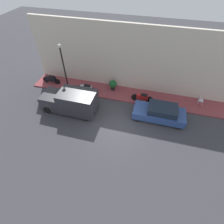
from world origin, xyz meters
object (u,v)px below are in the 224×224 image
delivery_van (70,101)px  scooter_silver (86,88)px  motorcycle_black (51,79)px  parked_car (160,113)px  motorcycle_red (142,97)px  streetlamp (63,63)px  potted_plant (113,84)px  cafe_chair (200,100)px

delivery_van → scooter_silver: bearing=-7.6°
motorcycle_black → scooter_silver: (-0.42, -3.98, -0.04)m
parked_car → motorcycle_red: (1.66, 1.66, -0.07)m
delivery_van → scooter_silver: 2.75m
parked_car → scooter_silver: size_ratio=2.03×
parked_car → scooter_silver: (1.72, 7.13, -0.10)m
streetlamp → potted_plant: bearing=-74.9°
streetlamp → cafe_chair: 12.61m
cafe_chair → scooter_silver: bearing=95.0°
motorcycle_red → streetlamp: streetlamp is taller
potted_plant → motorcycle_black: bearing=95.1°
streetlamp → potted_plant: 4.98m
scooter_silver → streetlamp: size_ratio=0.45×
parked_car → motorcycle_red: 2.35m
potted_plant → cafe_chair: size_ratio=1.18×
motorcycle_black → potted_plant: (0.57, -6.40, 0.14)m
motorcycle_red → cafe_chair: size_ratio=2.25×
parked_car → motorcycle_black: bearing=79.1°
potted_plant → parked_car: bearing=-119.8°
delivery_van → streetlamp: size_ratio=1.01×
scooter_silver → potted_plant: potted_plant is taller
delivery_van → motorcycle_red: delivery_van is taller
scooter_silver → potted_plant: size_ratio=2.00×
cafe_chair → delivery_van: bearing=108.4°
motorcycle_red → streetlamp: bearing=90.9°
streetlamp → scooter_silver: bearing=-84.8°
motorcycle_red → streetlamp: (-0.11, 7.30, 2.47)m
parked_car → motorcycle_black: parked_car is taller
delivery_van → motorcycle_black: 4.78m
motorcycle_black → streetlamp: (-0.58, -2.14, 2.46)m
motorcycle_black → motorcycle_red: motorcycle_black is taller
parked_car → scooter_silver: 7.33m
parked_car → potted_plant: parked_car is taller
motorcycle_black → scooter_silver: bearing=-96.0°
delivery_van → motorcycle_black: delivery_van is taller
potted_plant → cafe_chair: (-0.06, -8.07, -0.11)m
motorcycle_black → streetlamp: 3.32m
streetlamp → potted_plant: streetlamp is taller
parked_car → streetlamp: bearing=80.2°
delivery_van → potted_plant: delivery_van is taller
motorcycle_red → potted_plant: potted_plant is taller
delivery_van → motorcycle_red: (2.63, -5.83, -0.44)m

